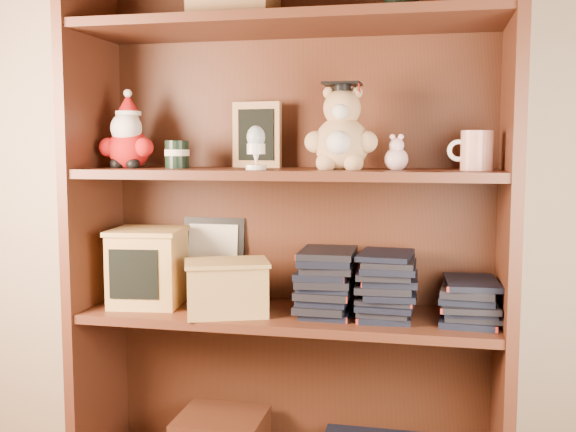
# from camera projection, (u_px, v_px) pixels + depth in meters

# --- Properties ---
(bookcase) EXTENTS (1.20, 0.35, 1.60)m
(bookcase) POSITION_uv_depth(u_px,v_px,m) (291.00, 229.00, 1.92)
(bookcase) COLOR #4F2616
(bookcase) RESTS_ON ground
(shelf_lower) EXTENTS (1.14, 0.33, 0.02)m
(shelf_lower) POSITION_uv_depth(u_px,v_px,m) (288.00, 316.00, 1.89)
(shelf_lower) COLOR #4F2616
(shelf_lower) RESTS_ON ground
(shelf_upper) EXTENTS (1.14, 0.33, 0.02)m
(shelf_upper) POSITION_uv_depth(u_px,v_px,m) (288.00, 174.00, 1.85)
(shelf_upper) COLOR #4F2616
(shelf_upper) RESTS_ON ground
(santa_plush) EXTENTS (0.16, 0.12, 0.23)m
(santa_plush) POSITION_uv_depth(u_px,v_px,m) (128.00, 139.00, 1.93)
(santa_plush) COLOR #A50F0F
(santa_plush) RESTS_ON shelf_upper
(teachers_tin) EXTENTS (0.07, 0.07, 0.08)m
(teachers_tin) POSITION_uv_depth(u_px,v_px,m) (177.00, 154.00, 1.91)
(teachers_tin) COLOR black
(teachers_tin) RESTS_ON shelf_upper
(chalkboard_plaque) EXTENTS (0.15, 0.09, 0.19)m
(chalkboard_plaque) POSITION_uv_depth(u_px,v_px,m) (257.00, 136.00, 1.98)
(chalkboard_plaque) COLOR #9E7547
(chalkboard_plaque) RESTS_ON shelf_upper
(egg_cup) EXTENTS (0.06, 0.06, 0.12)m
(egg_cup) POSITION_uv_depth(u_px,v_px,m) (256.00, 146.00, 1.79)
(egg_cup) COLOR white
(egg_cup) RESTS_ON shelf_upper
(grad_teddy_bear) EXTENTS (0.20, 0.17, 0.24)m
(grad_teddy_bear) POSITION_uv_depth(u_px,v_px,m) (342.00, 136.00, 1.80)
(grad_teddy_bear) COLOR tan
(grad_teddy_bear) RESTS_ON shelf_upper
(pink_figurine) EXTENTS (0.06, 0.06, 0.10)m
(pink_figurine) POSITION_uv_depth(u_px,v_px,m) (396.00, 156.00, 1.78)
(pink_figurine) COLOR beige
(pink_figurine) RESTS_ON shelf_upper
(teacher_mug) EXTENTS (0.12, 0.08, 0.10)m
(teacher_mug) POSITION_uv_depth(u_px,v_px,m) (476.00, 151.00, 1.74)
(teacher_mug) COLOR silver
(teacher_mug) RESTS_ON shelf_upper
(certificate_frame) EXTENTS (0.20, 0.05, 0.24)m
(certificate_frame) POSITION_uv_depth(u_px,v_px,m) (213.00, 257.00, 2.07)
(certificate_frame) COLOR black
(certificate_frame) RESTS_ON shelf_lower
(treats_box) EXTENTS (0.23, 0.23, 0.22)m
(treats_box) POSITION_uv_depth(u_px,v_px,m) (148.00, 266.00, 1.97)
(treats_box) COLOR tan
(treats_box) RESTS_ON shelf_lower
(pencils_box) EXTENTS (0.27, 0.23, 0.15)m
(pencils_box) POSITION_uv_depth(u_px,v_px,m) (227.00, 287.00, 1.85)
(pencils_box) COLOR tan
(pencils_box) RESTS_ON shelf_lower
(book_stack_left) EXTENTS (0.14, 0.20, 0.16)m
(book_stack_left) POSITION_uv_depth(u_px,v_px,m) (327.00, 285.00, 1.86)
(book_stack_left) COLOR black
(book_stack_left) RESTS_ON shelf_lower
(book_stack_mid) EXTENTS (0.14, 0.20, 0.18)m
(book_stack_mid) POSITION_uv_depth(u_px,v_px,m) (388.00, 285.00, 1.82)
(book_stack_mid) COLOR black
(book_stack_mid) RESTS_ON shelf_lower
(book_stack_right) EXTENTS (0.14, 0.20, 0.11)m
(book_stack_right) POSITION_uv_depth(u_px,v_px,m) (472.00, 300.00, 1.78)
(book_stack_right) COLOR black
(book_stack_right) RESTS_ON shelf_lower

